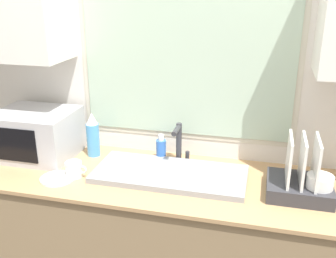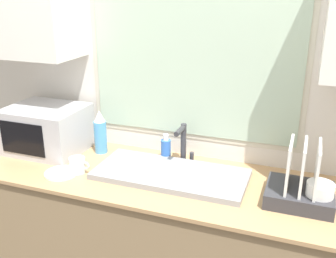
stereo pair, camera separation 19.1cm
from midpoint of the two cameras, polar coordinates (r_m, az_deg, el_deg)
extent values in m
cube|color=#8C7251|center=(2.29, -1.92, -17.21)|extent=(2.21, 0.63, 0.86)
cube|color=tan|center=(2.05, -2.07, -7.41)|extent=(2.24, 0.66, 0.02)
cube|color=silver|center=(2.21, 0.28, 6.61)|extent=(6.00, 0.06, 2.60)
cube|color=beige|center=(2.14, 0.09, 11.39)|extent=(1.22, 0.01, 1.01)
cube|color=#B2CCB2|center=(2.14, 0.06, 11.38)|extent=(1.16, 0.01, 0.95)
cube|color=gray|center=(2.05, -2.39, -6.61)|extent=(0.79, 0.35, 0.03)
cylinder|color=#333338|center=(2.19, -0.90, -1.97)|extent=(0.03, 0.03, 0.22)
cylinder|color=#333338|center=(2.10, -1.36, -0.20)|extent=(0.03, 0.13, 0.03)
cylinder|color=#333338|center=(2.21, 0.37, -4.05)|extent=(0.02, 0.02, 0.06)
cube|color=#B2B2B7|center=(2.41, -20.73, -0.67)|extent=(0.44, 0.36, 0.27)
cube|color=black|center=(2.29, -23.91, -2.17)|extent=(0.29, 0.01, 0.19)
cube|color=#333338|center=(1.95, 15.82, -8.32)|extent=(0.30, 0.26, 0.07)
cube|color=white|center=(1.88, 14.43, -4.29)|extent=(0.01, 0.22, 0.22)
cube|color=white|center=(1.88, 16.24, -4.44)|extent=(0.01, 0.22, 0.22)
cube|color=white|center=(1.89, 18.05, -4.59)|extent=(0.01, 0.22, 0.22)
cylinder|color=white|center=(1.89, 18.52, -7.33)|extent=(0.12, 0.12, 0.06)
cylinder|color=#4C99D8|center=(2.32, -13.14, -1.59)|extent=(0.07, 0.07, 0.19)
cone|color=silver|center=(2.28, -13.40, 1.44)|extent=(0.07, 0.07, 0.07)
cylinder|color=blue|center=(2.22, -3.47, -3.12)|extent=(0.06, 0.06, 0.12)
cylinder|color=white|center=(2.19, -3.51, -1.28)|extent=(0.03, 0.03, 0.03)
cylinder|color=white|center=(2.12, -16.05, -5.71)|extent=(0.08, 0.08, 0.08)
torus|color=white|center=(2.09, -14.86, -5.79)|extent=(0.05, 0.01, 0.05)
cylinder|color=white|center=(2.13, -18.31, -6.90)|extent=(0.17, 0.17, 0.01)
camera|label=1|loc=(0.10, -92.86, -1.07)|focal=42.00mm
camera|label=2|loc=(0.10, 87.14, 1.07)|focal=42.00mm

